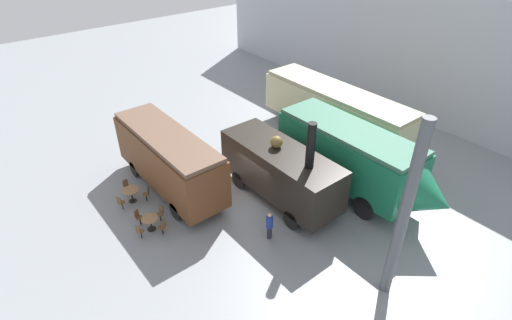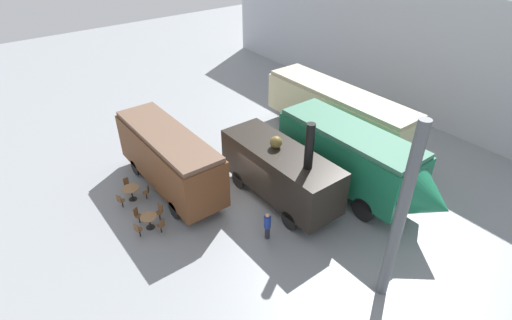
{
  "view_description": "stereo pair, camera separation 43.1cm",
  "coord_description": "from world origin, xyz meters",
  "px_view_note": "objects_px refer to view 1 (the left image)",
  "views": [
    {
      "loc": [
        13.24,
        -10.63,
        13.65
      ],
      "look_at": [
        -1.16,
        1.0,
        1.6
      ],
      "focal_mm": 28.0,
      "sensor_mm": 36.0,
      "label": 1
    },
    {
      "loc": [
        13.51,
        -10.29,
        13.65
      ],
      "look_at": [
        -1.16,
        1.0,
        1.6
      ],
      "focal_mm": 28.0,
      "sensor_mm": 36.0,
      "label": 2
    }
  ],
  "objects_px": {
    "passenger_coach_wooden": "(169,157)",
    "cafe_table_mid": "(131,192)",
    "cafe_chair_0": "(161,212)",
    "visitor_person": "(270,225)",
    "streamlined_locomotive": "(358,158)",
    "steam_locomotive": "(280,169)",
    "passenger_coach_vintage": "(336,110)",
    "cafe_table_near": "(150,221)"
  },
  "relations": [
    {
      "from": "cafe_table_near",
      "to": "visitor_person",
      "type": "bearing_deg",
      "value": 45.29
    },
    {
      "from": "steam_locomotive",
      "to": "cafe_table_near",
      "type": "distance_m",
      "value": 7.04
    },
    {
      "from": "visitor_person",
      "to": "cafe_table_mid",
      "type": "bearing_deg",
      "value": -149.81
    },
    {
      "from": "cafe_chair_0",
      "to": "cafe_table_near",
      "type": "bearing_deg",
      "value": 0.0
    },
    {
      "from": "passenger_coach_wooden",
      "to": "visitor_person",
      "type": "relative_size",
      "value": 5.3
    },
    {
      "from": "steam_locomotive",
      "to": "passenger_coach_wooden",
      "type": "distance_m",
      "value": 6.07
    },
    {
      "from": "cafe_chair_0",
      "to": "passenger_coach_wooden",
      "type": "bearing_deg",
      "value": -153.48
    },
    {
      "from": "streamlined_locomotive",
      "to": "visitor_person",
      "type": "relative_size",
      "value": 6.53
    },
    {
      "from": "streamlined_locomotive",
      "to": "cafe_chair_0",
      "type": "bearing_deg",
      "value": -116.24
    },
    {
      "from": "passenger_coach_vintage",
      "to": "cafe_table_mid",
      "type": "distance_m",
      "value": 13.72
    },
    {
      "from": "passenger_coach_wooden",
      "to": "cafe_table_mid",
      "type": "xyz_separation_m",
      "value": [
        -0.3,
        -2.28,
        -1.43
      ]
    },
    {
      "from": "passenger_coach_vintage",
      "to": "cafe_table_mid",
      "type": "relative_size",
      "value": 12.08
    },
    {
      "from": "cafe_chair_0",
      "to": "visitor_person",
      "type": "distance_m",
      "value": 5.59
    },
    {
      "from": "passenger_coach_vintage",
      "to": "passenger_coach_wooden",
      "type": "xyz_separation_m",
      "value": [
        -1.99,
        -11.15,
        -0.2
      ]
    },
    {
      "from": "cafe_chair_0",
      "to": "visitor_person",
      "type": "relative_size",
      "value": 0.57
    },
    {
      "from": "streamlined_locomotive",
      "to": "cafe_table_mid",
      "type": "xyz_separation_m",
      "value": [
        -6.98,
        -9.89,
        -1.63
      ]
    },
    {
      "from": "streamlined_locomotive",
      "to": "steam_locomotive",
      "type": "bearing_deg",
      "value": -121.94
    },
    {
      "from": "passenger_coach_vintage",
      "to": "visitor_person",
      "type": "distance_m",
      "value": 10.59
    },
    {
      "from": "cafe_table_near",
      "to": "cafe_chair_0",
      "type": "distance_m",
      "value": 0.78
    },
    {
      "from": "cafe_table_near",
      "to": "cafe_chair_0",
      "type": "bearing_deg",
      "value": 112.78
    },
    {
      "from": "passenger_coach_vintage",
      "to": "cafe_table_near",
      "type": "xyz_separation_m",
      "value": [
        0.37,
        -13.64,
        -1.69
      ]
    },
    {
      "from": "cafe_table_mid",
      "to": "cafe_chair_0",
      "type": "bearing_deg",
      "value": 12.24
    },
    {
      "from": "passenger_coach_vintage",
      "to": "cafe_table_mid",
      "type": "height_order",
      "value": "passenger_coach_vintage"
    },
    {
      "from": "streamlined_locomotive",
      "to": "cafe_chair_0",
      "type": "relative_size",
      "value": 11.43
    },
    {
      "from": "cafe_table_near",
      "to": "visitor_person",
      "type": "distance_m",
      "value": 5.84
    },
    {
      "from": "passenger_coach_wooden",
      "to": "cafe_table_mid",
      "type": "distance_m",
      "value": 2.71
    },
    {
      "from": "streamlined_locomotive",
      "to": "visitor_person",
      "type": "distance_m",
      "value": 6.12
    },
    {
      "from": "steam_locomotive",
      "to": "passenger_coach_wooden",
      "type": "relative_size",
      "value": 0.89
    },
    {
      "from": "streamlined_locomotive",
      "to": "cafe_chair_0",
      "type": "height_order",
      "value": "streamlined_locomotive"
    },
    {
      "from": "cafe_chair_0",
      "to": "steam_locomotive",
      "type": "bearing_deg",
      "value": 134.71
    },
    {
      "from": "passenger_coach_wooden",
      "to": "cafe_table_near",
      "type": "height_order",
      "value": "passenger_coach_wooden"
    },
    {
      "from": "passenger_coach_vintage",
      "to": "cafe_chair_0",
      "type": "distance_m",
      "value": 13.03
    },
    {
      "from": "streamlined_locomotive",
      "to": "steam_locomotive",
      "type": "xyz_separation_m",
      "value": [
        -2.2,
        -3.53,
        -0.35
      ]
    },
    {
      "from": "passenger_coach_wooden",
      "to": "cafe_chair_0",
      "type": "distance_m",
      "value": 3.11
    },
    {
      "from": "passenger_coach_wooden",
      "to": "streamlined_locomotive",
      "type": "bearing_deg",
      "value": 48.73
    },
    {
      "from": "steam_locomotive",
      "to": "cafe_table_mid",
      "type": "bearing_deg",
      "value": -126.93
    },
    {
      "from": "passenger_coach_vintage",
      "to": "passenger_coach_wooden",
      "type": "bearing_deg",
      "value": -100.1
    },
    {
      "from": "steam_locomotive",
      "to": "cafe_chair_0",
      "type": "height_order",
      "value": "steam_locomotive"
    },
    {
      "from": "streamlined_locomotive",
      "to": "cafe_table_mid",
      "type": "bearing_deg",
      "value": -125.22
    },
    {
      "from": "passenger_coach_wooden",
      "to": "cafe_table_near",
      "type": "bearing_deg",
      "value": -46.55
    },
    {
      "from": "cafe_table_mid",
      "to": "visitor_person",
      "type": "distance_m",
      "value": 7.83
    },
    {
      "from": "passenger_coach_wooden",
      "to": "cafe_table_near",
      "type": "xyz_separation_m",
      "value": [
        2.36,
        -2.49,
        -1.49
      ]
    }
  ]
}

